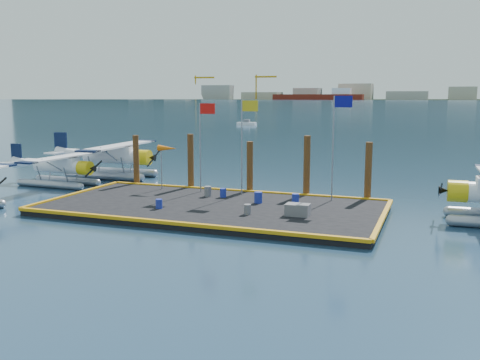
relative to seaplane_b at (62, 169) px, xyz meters
The scene contains 21 objects.
ground 15.13m from the seaplane_b, 16.58° to the right, with size 4000.00×4000.00×0.00m, color #1A334E.
dock 15.11m from the seaplane_b, 16.58° to the right, with size 20.00×10.00×0.40m, color black.
dock_bumpers 15.09m from the seaplane_b, 16.58° to the right, with size 20.25×10.25×0.18m, color orange, non-canonical shape.
seaplane_b is the anchor object (origin of this frame).
seaplane_c 5.28m from the seaplane_b, 73.67° to the left, with size 9.59×10.57×3.75m.
drum_0 13.24m from the seaplane_b, ahead, with size 0.47×0.47×0.66m, color slate.
drum_1 18.34m from the seaplane_b, 19.22° to the right, with size 0.40×0.40×0.56m, color slate.
drum_2 17.12m from the seaplane_b, ahead, with size 0.49×0.49×0.69m, color #1B2A96.
drum_3 13.56m from the seaplane_b, 28.04° to the right, with size 0.39×0.39×0.55m, color #1B2A96.
drum_4 19.21m from the seaplane_b, ahead, with size 0.44×0.44×0.61m, color #1B2A96.
drum_5 14.27m from the seaplane_b, ahead, with size 0.41×0.41×0.57m, color #1B2A96.
crate 20.71m from the seaplane_b, 15.02° to the right, with size 1.30×0.86×0.65m, color slate.
flagpole_red 12.53m from the seaplane_b, ahead, with size 1.14×0.08×6.00m.
flagpole_yellow 15.47m from the seaplane_b, ahead, with size 1.14×0.08×6.20m.
flagpole_blue 21.40m from the seaplane_b, ahead, with size 1.14×0.08×6.50m.
windsock 9.61m from the seaplane_b, ahead, with size 1.40×0.44×3.12m.
piling_0 6.07m from the seaplane_b, 10.50° to the left, with size 0.44×0.44×4.00m, color #462814.
piling_1 10.52m from the seaplane_b, ahead, with size 0.44×0.44×4.20m, color #462814.
piling_2 14.99m from the seaplane_b, ahead, with size 0.44×0.44×3.80m, color #462814.
piling_3 18.98m from the seaplane_b, ahead, with size 0.44×0.44×4.30m, color #462814.
piling_4 22.97m from the seaplane_b, ahead, with size 0.44×0.44×4.00m, color #462814.
Camera 1 is at (12.57, -29.01, 6.91)m, focal length 40.00 mm.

